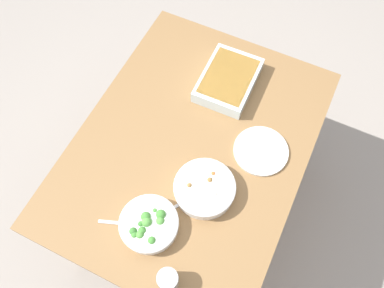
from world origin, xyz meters
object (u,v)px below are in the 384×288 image
at_px(drink_cup, 168,280).
at_px(spoon_by_broccoli, 129,224).
at_px(spoon_by_stew, 175,207).
at_px(broccoli_bowl, 149,224).
at_px(stew_bowl, 205,188).
at_px(baking_dish, 228,80).
at_px(side_plate, 261,151).

bearing_deg(drink_cup, spoon_by_broccoli, 62.56).
xyz_separation_m(drink_cup, spoon_by_stew, (0.25, 0.10, -0.03)).
relative_size(broccoli_bowl, spoon_by_broccoli, 1.26).
bearing_deg(stew_bowl, spoon_by_stew, 145.12).
distance_m(baking_dish, spoon_by_stew, 0.60).
bearing_deg(spoon_by_stew, side_plate, -30.00).
height_order(side_plate, spoon_by_stew, side_plate).
bearing_deg(broccoli_bowl, drink_cup, -133.41).
xyz_separation_m(side_plate, spoon_by_stew, (-0.36, 0.21, -0.00)).
relative_size(drink_cup, spoon_by_stew, 0.55).
distance_m(baking_dish, drink_cup, 0.86).
xyz_separation_m(stew_bowl, side_plate, (0.25, -0.13, -0.03)).
bearing_deg(stew_bowl, baking_dish, 13.19).
distance_m(baking_dish, spoon_by_broccoli, 0.74).
xyz_separation_m(broccoli_bowl, spoon_by_broccoli, (-0.03, 0.07, -0.03)).
height_order(stew_bowl, spoon_by_broccoli, stew_bowl).
relative_size(broccoli_bowl, drink_cup, 2.54).
distance_m(stew_bowl, spoon_by_broccoli, 0.31).
distance_m(stew_bowl, spoon_by_stew, 0.13).
bearing_deg(stew_bowl, side_plate, -27.83).
height_order(drink_cup, side_plate, drink_cup).
height_order(drink_cup, spoon_by_stew, drink_cup).
bearing_deg(broccoli_bowl, spoon_by_stew, -25.46).
bearing_deg(side_plate, stew_bowl, 152.17).
relative_size(side_plate, spoon_by_stew, 1.43).
relative_size(drink_cup, side_plate, 0.39).
bearing_deg(side_plate, baking_dish, 45.50).
height_order(broccoli_bowl, spoon_by_stew, broccoli_bowl).
bearing_deg(broccoli_bowl, side_plate, -29.00).
relative_size(spoon_by_stew, spoon_by_broccoli, 0.90).
bearing_deg(spoon_by_broccoli, spoon_by_stew, -43.08).
xyz_separation_m(stew_bowl, spoon_by_broccoli, (-0.24, 0.20, -0.03)).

